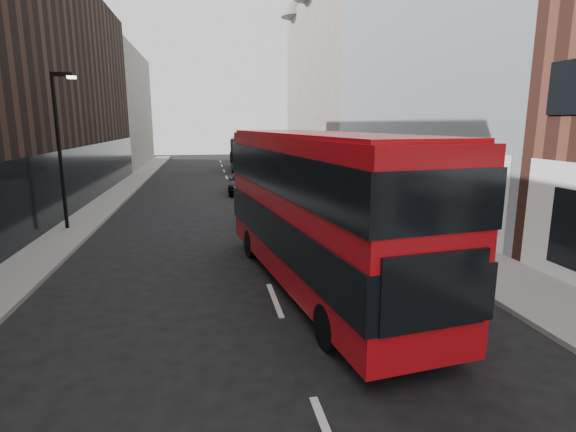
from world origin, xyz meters
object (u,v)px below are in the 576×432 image
red_bus (317,204)px  car_a (266,210)px  car_b (273,194)px  car_c (244,182)px  street_lamp (60,141)px  grey_bus (244,152)px

red_bus → car_a: red_bus is taller
red_bus → car_b: (0.76, 14.14, -1.89)m
car_a → car_c: bearing=93.1°
street_lamp → car_a: bearing=-1.7°
street_lamp → car_a: (9.23, -0.27, -3.44)m
red_bus → street_lamp: bearing=128.6°
car_b → car_a: bearing=-101.9°
grey_bus → car_b: size_ratio=2.53×
red_bus → car_c: (-0.57, 19.71, -1.83)m
street_lamp → red_bus: bearing=-43.7°
car_a → grey_bus: bearing=89.6°
grey_bus → car_c: (-1.41, -17.04, -1.08)m
grey_bus → car_a: grey_bus is taller
car_b → car_c: bearing=104.0°
car_c → street_lamp: bearing=-125.7°
grey_bus → car_c: grey_bus is taller
car_a → street_lamp: bearing=-179.5°
grey_bus → car_a: 27.88m
street_lamp → car_a: size_ratio=1.62×
street_lamp → car_b: street_lamp is taller
street_lamp → red_bus: 13.41m
street_lamp → car_b: 12.01m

